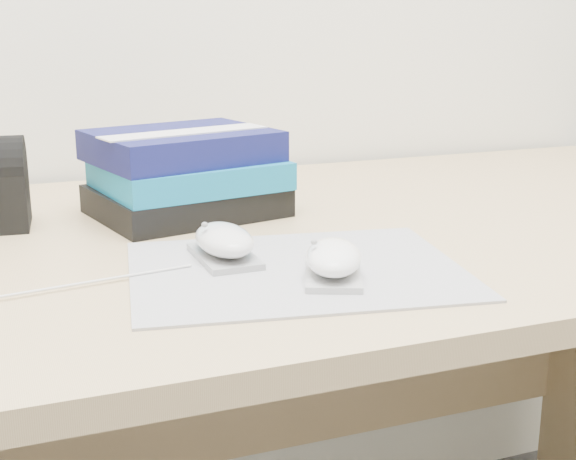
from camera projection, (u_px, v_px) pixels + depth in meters
name	position (u px, v px, depth m)	size (l,w,h in m)	color
desk	(271.00, 371.00, 1.17)	(1.60, 0.80, 0.73)	tan
mousepad	(296.00, 270.00, 0.87)	(0.36, 0.28, 0.00)	gray
mouse_rear	(224.00, 243.00, 0.89)	(0.06, 0.11, 0.05)	#959497
mouse_front	(333.00, 260.00, 0.83)	(0.09, 0.12, 0.04)	#A4A4A7
usb_cable	(88.00, 282.00, 0.82)	(0.00, 0.00, 0.23)	silver
book_stack	(186.00, 173.00, 1.10)	(0.27, 0.24, 0.12)	black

